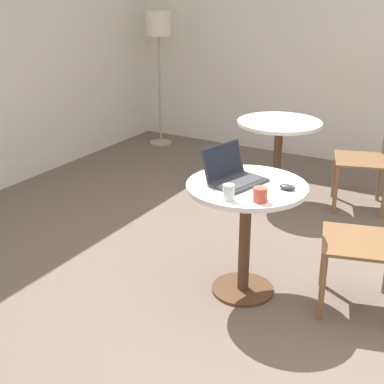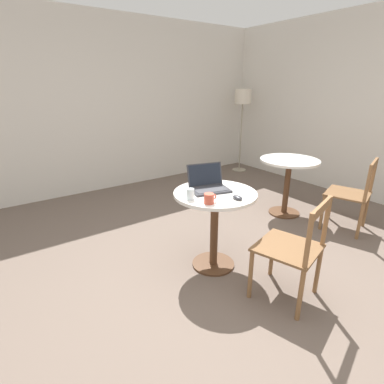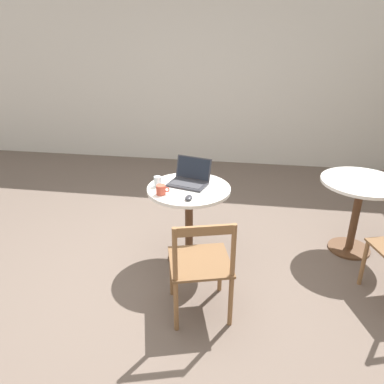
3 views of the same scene
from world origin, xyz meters
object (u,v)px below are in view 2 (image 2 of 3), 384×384
(laptop, at_px, (209,185))
(mug, at_px, (209,199))
(chair_mid_front, at_px, (352,194))
(floor_lamp, at_px, (243,102))
(mouse, at_px, (238,198))
(drinking_glass, at_px, (190,194))
(cafe_table_mid, at_px, (288,172))
(chair_near_front, at_px, (293,249))
(cafe_table_near, at_px, (215,210))

(laptop, distance_m, mug, 0.33)
(chair_mid_front, bearing_deg, floor_lamp, 73.76)
(laptop, relative_size, mouse, 4.00)
(drinking_glass, bearing_deg, cafe_table_mid, 12.77)
(chair_near_front, bearing_deg, laptop, 104.91)
(cafe_table_mid, xyz_separation_m, mouse, (-1.54, -0.65, 0.19))
(mouse, relative_size, drinking_glass, 1.08)
(chair_near_front, bearing_deg, chair_mid_front, 13.64)
(mug, relative_size, drinking_glass, 1.28)
(chair_mid_front, distance_m, laptop, 1.90)
(cafe_table_near, xyz_separation_m, chair_near_front, (0.21, -0.72, -0.13))
(chair_near_front, distance_m, drinking_glass, 0.93)
(chair_mid_front, bearing_deg, drinking_glass, 171.37)
(cafe_table_near, bearing_deg, floor_lamp, 42.18)
(laptop, bearing_deg, cafe_table_mid, 11.43)
(cafe_table_near, bearing_deg, chair_mid_front, -10.39)
(cafe_table_mid, height_order, mug, mug)
(floor_lamp, distance_m, mouse, 3.69)
(chair_mid_front, height_order, mouse, chair_mid_front)
(laptop, height_order, drinking_glass, laptop)
(chair_near_front, distance_m, chair_mid_front, 1.65)
(cafe_table_near, relative_size, cafe_table_mid, 1.00)
(chair_mid_front, height_order, drinking_glass, chair_mid_front)
(cafe_table_near, distance_m, mug, 0.35)
(drinking_glass, bearing_deg, floor_lamp, 39.43)
(floor_lamp, bearing_deg, mouse, -134.54)
(laptop, bearing_deg, mouse, -81.81)
(chair_near_front, bearing_deg, drinking_glass, 124.60)
(mouse, bearing_deg, chair_near_front, -70.63)
(chair_mid_front, xyz_separation_m, mouse, (-1.78, 0.09, 0.32))
(mug, bearing_deg, cafe_table_mid, 18.13)
(cafe_table_near, height_order, drinking_glass, drinking_glass)
(chair_mid_front, distance_m, mug, 2.06)
(floor_lamp, relative_size, drinking_glass, 17.07)
(chair_mid_front, bearing_deg, laptop, 167.06)
(chair_mid_front, distance_m, mouse, 1.81)
(cafe_table_near, distance_m, chair_mid_front, 1.85)
(floor_lamp, bearing_deg, drinking_glass, -140.57)
(cafe_table_near, height_order, floor_lamp, floor_lamp)
(chair_mid_front, relative_size, laptop, 2.19)
(laptop, height_order, mouse, laptop)
(chair_near_front, height_order, laptop, laptop)
(floor_lamp, xyz_separation_m, laptop, (-2.61, -2.27, -0.54))
(mug, bearing_deg, cafe_table_near, 40.28)
(mouse, bearing_deg, laptop, 98.19)
(cafe_table_near, relative_size, laptop, 1.89)
(mug, bearing_deg, mouse, -15.05)
(drinking_glass, bearing_deg, mug, -66.65)
(cafe_table_mid, height_order, chair_mid_front, chair_mid_front)
(chair_near_front, relative_size, drinking_glass, 9.41)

